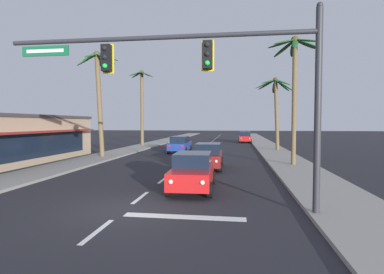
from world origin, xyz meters
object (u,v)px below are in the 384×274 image
at_px(traffic_signal_mast, 212,71).
at_px(sedan_lead_at_stop_bar, 193,171).
at_px(palm_right_second, 295,70).
at_px(palm_left_third, 142,97).
at_px(palm_left_second, 99,86).
at_px(sedan_third_in_queue, 208,156).
at_px(sedan_parked_nearest_kerb, 245,137).
at_px(palm_right_third, 276,99).
at_px(sedan_oncoming_far, 180,144).

bearing_deg(traffic_signal_mast, sedan_lead_at_stop_bar, 108.11).
bearing_deg(palm_right_second, palm_left_third, 133.59).
relative_size(palm_left_second, palm_left_third, 0.93).
bearing_deg(traffic_signal_mast, sedan_third_in_queue, 95.79).
bearing_deg(palm_left_second, sedan_third_in_queue, -26.57).
xyz_separation_m(sedan_parked_nearest_kerb, palm_left_second, (-13.23, -22.70, 5.42)).
relative_size(sedan_parked_nearest_kerb, palm_right_second, 0.50).
xyz_separation_m(sedan_third_in_queue, palm_right_third, (6.11, 14.00, 4.80)).
relative_size(sedan_third_in_queue, palm_right_second, 0.50).
distance_m(palm_left_third, palm_right_second, 23.60).
relative_size(traffic_signal_mast, palm_right_second, 1.19).
relative_size(palm_left_second, palm_right_second, 1.03).
xyz_separation_m(sedan_oncoming_far, palm_right_second, (9.67, -8.83, 5.83)).
distance_m(sedan_third_in_queue, palm_right_second, 8.42).
bearing_deg(sedan_parked_nearest_kerb, sedan_third_in_queue, -96.67).
bearing_deg(palm_right_second, palm_right_third, 88.62).
height_order(sedan_parked_nearest_kerb, palm_right_third, palm_right_third).
bearing_deg(palm_right_third, palm_left_second, -150.80).
height_order(sedan_third_in_queue, palm_right_third, palm_right_third).
bearing_deg(sedan_third_in_queue, palm_left_third, 119.01).
xyz_separation_m(palm_left_second, palm_right_second, (15.80, -3.23, 0.41)).
xyz_separation_m(palm_left_second, palm_left_third, (-0.47, 13.87, 0.13)).
relative_size(sedan_third_in_queue, palm_left_third, 0.45).
bearing_deg(sedan_lead_at_stop_bar, traffic_signal_mast, -71.89).
xyz_separation_m(sedan_third_in_queue, palm_right_second, (5.81, 1.77, 5.83)).
bearing_deg(sedan_lead_at_stop_bar, sedan_oncoming_far, 102.29).
distance_m(sedan_third_in_queue, palm_right_third, 16.01).
height_order(sedan_oncoming_far, palm_left_third, palm_left_third).
bearing_deg(sedan_parked_nearest_kerb, sedan_lead_at_stop_bar, -95.60).
bearing_deg(palm_left_second, sedan_oncoming_far, 42.43).
height_order(sedan_lead_at_stop_bar, palm_left_third, palm_left_third).
bearing_deg(palm_right_third, palm_right_second, -91.38).
height_order(traffic_signal_mast, sedan_lead_at_stop_bar, traffic_signal_mast).
distance_m(sedan_third_in_queue, palm_left_third, 22.27).
distance_m(sedan_parked_nearest_kerb, palm_left_second, 26.83).
bearing_deg(sedan_oncoming_far, traffic_signal_mast, -76.70).
distance_m(sedan_oncoming_far, palm_right_third, 11.57).
distance_m(traffic_signal_mast, palm_left_third, 31.15).
bearing_deg(traffic_signal_mast, palm_right_third, 78.05).
xyz_separation_m(traffic_signal_mast, palm_right_second, (4.79, 11.82, 1.88)).
distance_m(sedan_parked_nearest_kerb, palm_left_third, 17.22).
distance_m(traffic_signal_mast, palm_right_third, 24.59).
distance_m(palm_right_second, palm_right_third, 12.27).
bearing_deg(palm_left_third, sedan_third_in_queue, -60.99).
distance_m(sedan_lead_at_stop_bar, palm_left_second, 16.14).
height_order(sedan_parked_nearest_kerb, palm_left_second, palm_left_second).
xyz_separation_m(traffic_signal_mast, sedan_third_in_queue, (-1.02, 10.05, -3.95)).
xyz_separation_m(sedan_third_in_queue, sedan_oncoming_far, (-3.86, 10.60, 0.00)).
relative_size(sedan_parked_nearest_kerb, palm_left_third, 0.45).
height_order(traffic_signal_mast, sedan_parked_nearest_kerb, traffic_signal_mast).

